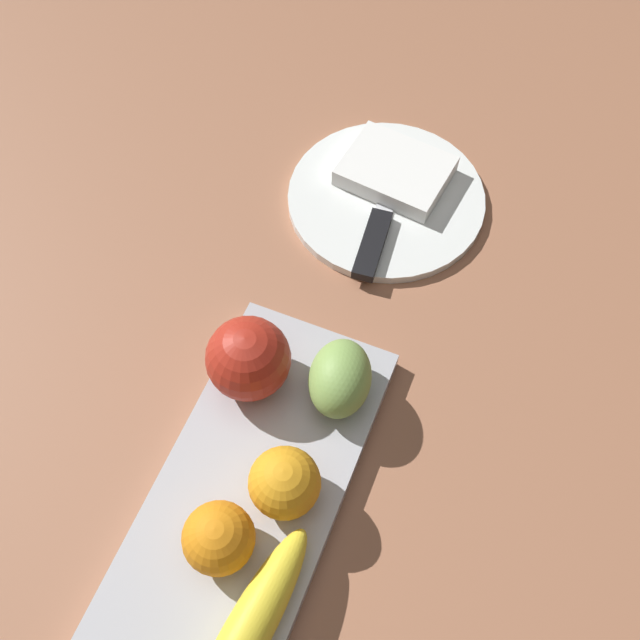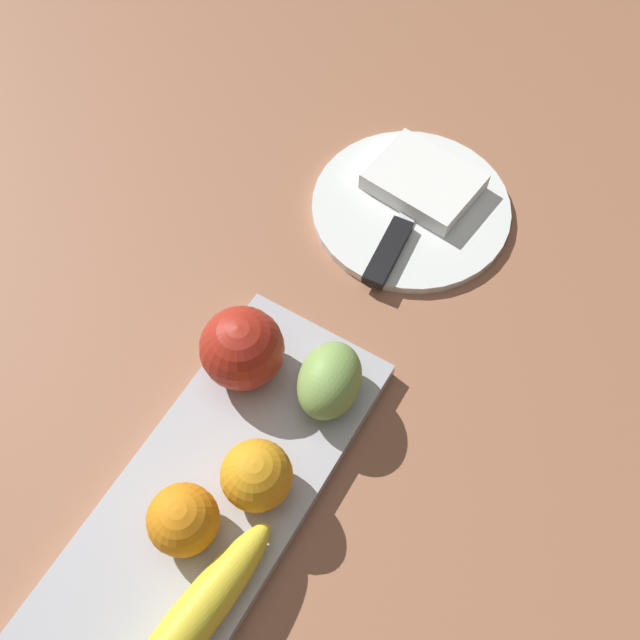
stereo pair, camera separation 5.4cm
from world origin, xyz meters
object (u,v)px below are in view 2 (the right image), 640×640
at_px(orange_near_apple, 257,475).
at_px(knife, 393,242).
at_px(fruit_tray, 205,508).
at_px(grape_bunch, 330,380).
at_px(dinner_plate, 411,208).
at_px(apple, 242,348).
at_px(banana, 191,622).
at_px(folded_napkin, 424,182).
at_px(orange_near_banana, 183,520).

distance_m(orange_near_apple, knife, 0.31).
distance_m(fruit_tray, knife, 0.35).
height_order(fruit_tray, grape_bunch, grape_bunch).
xyz_separation_m(orange_near_apple, dinner_plate, (0.37, 0.03, -0.05)).
height_order(apple, banana, apple).
distance_m(grape_bunch, dinner_plate, 0.26).
height_order(dinner_plate, folded_napkin, folded_napkin).
distance_m(folded_napkin, knife, 0.09).
distance_m(orange_near_banana, knife, 0.37).
bearing_deg(fruit_tray, folded_napkin, 0.00).
bearing_deg(fruit_tray, grape_bunch, -15.16).
bearing_deg(banana, grape_bunch, -171.24).
height_order(apple, orange_near_banana, apple).
bearing_deg(dinner_plate, grape_bunch, -170.80).
xyz_separation_m(banana, orange_near_apple, (0.13, 0.02, 0.01)).
bearing_deg(fruit_tray, orange_near_apple, -39.82).
height_order(folded_napkin, knife, folded_napkin).
bearing_deg(grape_bunch, orange_near_banana, 167.14).
distance_m(fruit_tray, orange_near_banana, 0.05).
distance_m(banana, orange_near_apple, 0.13).
relative_size(fruit_tray, dinner_plate, 1.85).
bearing_deg(grape_bunch, apple, 102.05).
xyz_separation_m(apple, grape_bunch, (0.02, -0.09, -0.01)).
relative_size(banana, grape_bunch, 2.53).
xyz_separation_m(apple, orange_near_banana, (-0.16, -0.05, -0.01)).
height_order(banana, orange_near_apple, orange_near_apple).
relative_size(apple, knife, 0.45).
xyz_separation_m(apple, banana, (-0.22, -0.10, -0.02)).
distance_m(orange_near_banana, folded_napkin, 0.46).
relative_size(fruit_tray, apple, 5.22).
height_order(fruit_tray, orange_near_apple, orange_near_apple).
relative_size(fruit_tray, grape_bunch, 5.38).
distance_m(apple, folded_napkin, 0.31).
relative_size(orange_near_apple, folded_napkin, 0.54).
distance_m(fruit_tray, grape_bunch, 0.16).
distance_m(apple, dinner_plate, 0.28).
bearing_deg(folded_napkin, fruit_tray, 180.00).
relative_size(folded_napkin, knife, 0.65).
xyz_separation_m(fruit_tray, apple, (0.13, 0.04, 0.05)).
bearing_deg(orange_near_banana, apple, 15.97).
xyz_separation_m(grape_bunch, dinner_plate, (0.25, 0.04, -0.04)).
xyz_separation_m(banana, orange_near_banana, (0.06, 0.05, 0.01)).
distance_m(apple, grape_bunch, 0.09).
bearing_deg(banana, apple, -150.24).
xyz_separation_m(apple, dinner_plate, (0.27, -0.04, -0.06)).
relative_size(grape_bunch, folded_napkin, 0.66).
distance_m(orange_near_apple, folded_napkin, 0.40).
bearing_deg(orange_near_apple, orange_near_banana, 153.23).
height_order(grape_bunch, knife, grape_bunch).
distance_m(fruit_tray, folded_napkin, 0.43).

